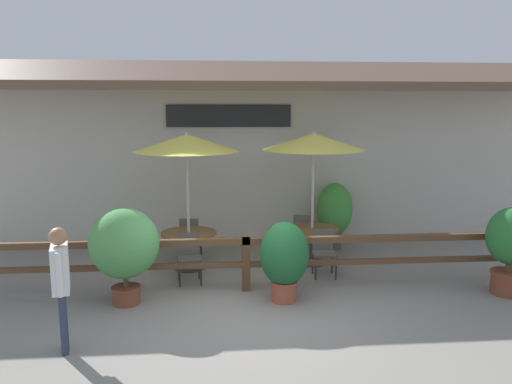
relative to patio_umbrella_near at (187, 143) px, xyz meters
name	(u,v)px	position (x,y,z in m)	size (l,w,h in m)	color
ground_plane	(250,315)	(1.06, -2.36, -2.50)	(60.00, 60.00, 0.00)	gray
building_facade	(238,152)	(1.05, 1.74, -0.34)	(14.28, 1.49, 4.23)	#BCB7A8
patio_railing	(246,252)	(1.06, -1.31, -1.81)	(10.40, 0.14, 0.95)	brown
patio_umbrella_near	(187,143)	(0.00, 0.00, 0.00)	(2.04, 2.04, 2.71)	#B7B2A8
dining_table_near	(189,239)	(0.00, 0.00, -1.90)	(1.09, 1.09, 0.75)	brown
chair_near_streetside	(189,256)	(0.04, -0.78, -2.01)	(0.47, 0.47, 0.87)	#514C47
chair_near_wallside	(190,235)	(-0.02, 0.78, -2.01)	(0.47, 0.47, 0.87)	#514C47
patio_umbrella_middle	(314,142)	(2.50, 0.15, 0.00)	(2.04, 2.04, 2.71)	#B7B2A8
dining_table_middle	(312,235)	(2.50, 0.15, -1.90)	(1.09, 1.09, 0.75)	brown
chair_middle_streetside	(324,251)	(2.58, -0.64, -2.01)	(0.44, 0.44, 0.87)	#514C47
chair_middle_wallside	(303,231)	(2.46, 0.94, -2.01)	(0.51, 0.51, 0.87)	#514C47
potted_plant_entrance_palm	(124,246)	(-0.94, -1.74, -1.53)	(1.12, 1.01, 1.59)	brown
potted_plant_small_flowering	(284,258)	(1.65, -1.84, -1.76)	(0.81, 0.73, 1.34)	#9E4C33
potted_plant_corner_fern	(511,244)	(5.54, -1.84, -1.62)	(0.84, 0.75, 1.52)	brown
potted_plant_broad_leaf	(334,212)	(3.22, 1.19, -1.64)	(0.81, 0.73, 1.51)	#564C47
pedestrian	(60,273)	(-1.45, -3.36, -1.43)	(0.31, 0.57, 1.68)	#2D334C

